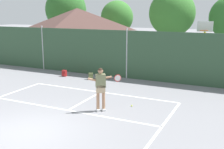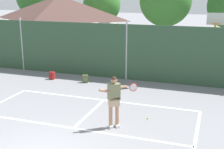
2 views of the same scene
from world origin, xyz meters
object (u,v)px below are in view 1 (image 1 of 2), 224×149
basketball_hoop (204,42)px  tennis_player (101,86)px  backpack_red (64,73)px  backpack_olive (91,76)px  tennis_ball (132,106)px

basketball_hoop → tennis_player: bearing=-112.3°
basketball_hoop → backpack_red: bearing=-161.7°
tennis_player → backpack_red: (-5.14, 4.69, -0.92)m
backpack_olive → basketball_hoop: bearing=23.5°
tennis_ball → backpack_red: (-6.10, 3.60, 0.16)m
backpack_olive → tennis_ball: bearing=-41.1°
tennis_player → backpack_red: bearing=137.6°
backpack_olive → backpack_red: bearing=-179.9°
basketball_hoop → backpack_olive: basketball_hoop is taller
tennis_player → backpack_olive: 5.74m
tennis_player → backpack_red: tennis_player is taller
tennis_ball → backpack_olive: (-4.13, 3.61, 0.16)m
basketball_hoop → tennis_player: basketball_hoop is taller
tennis_ball → backpack_olive: bearing=138.9°
tennis_player → tennis_ball: size_ratio=28.10×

